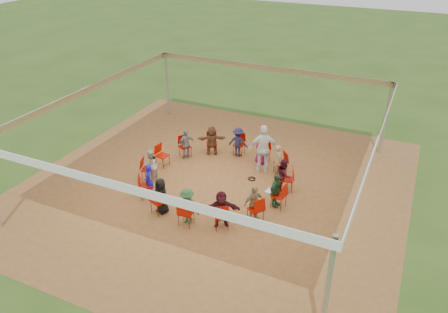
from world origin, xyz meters
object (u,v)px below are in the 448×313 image
at_px(chair_3, 263,152).
at_px(chair_9, 146,186).
at_px(chair_10, 159,201).
at_px(person_seated_7, 151,165).
at_px(person_seated_4, 238,142).
at_px(person_seated_11, 221,209).
at_px(chair_13, 256,209).
at_px(person_seated_9, 161,196).
at_px(chair_4, 239,145).
at_px(chair_7, 162,156).
at_px(person_seated_10, 187,206).
at_px(person_seated_6, 186,144).
at_px(chair_11, 186,213).
at_px(chair_6, 185,147).
at_px(person_seated_2, 278,160).
at_px(chair_1, 287,179).
at_px(person_seated_0, 276,190).
at_px(person_seated_3, 261,149).
at_px(standing_person, 264,149).
at_px(chair_2, 281,164).
at_px(person_seated_1, 284,175).
at_px(chair_0, 279,196).
at_px(person_seated_5, 212,140).
at_px(chair_5, 212,143).
at_px(person_seated_8, 149,181).
at_px(laptop, 272,190).
at_px(chair_8, 148,169).
at_px(chair_12, 222,216).
at_px(person_seated_12, 254,203).

relative_size(chair_3, chair_9, 1.00).
height_order(chair_10, person_seated_7, person_seated_7).
distance_m(person_seated_4, person_seated_11, 4.64).
xyz_separation_m(chair_13, person_seated_9, (-2.94, -0.79, 0.17)).
relative_size(chair_4, chair_7, 1.00).
height_order(person_seated_9, person_seated_10, same).
height_order(chair_4, person_seated_6, person_seated_6).
xyz_separation_m(chair_7, person_seated_11, (3.65, -2.45, 0.17)).
relative_size(chair_7, chair_9, 1.00).
bearing_deg(chair_11, chair_13, 25.71).
distance_m(chair_6, person_seated_2, 3.82).
distance_m(chair_6, chair_13, 5.00).
xyz_separation_m(chair_1, person_seated_0, (-0.04, -1.09, 0.17)).
relative_size(person_seated_3, standing_person, 0.65).
bearing_deg(chair_2, person_seated_1, 160.99).
relative_size(chair_0, person_seated_5, 0.74).
height_order(chair_6, person_seated_11, person_seated_11).
xyz_separation_m(chair_5, person_seated_8, (-0.52, -3.78, 0.17)).
bearing_deg(chair_0, person_seated_1, 19.01).
bearing_deg(chair_4, chair_13, 115.71).
bearing_deg(person_seated_6, laptop, 102.40).
bearing_deg(chair_13, person_seated_10, 151.36).
distance_m(person_seated_3, person_seated_8, 4.64).
bearing_deg(chair_9, person_seated_2, 90.00).
distance_m(person_seated_4, laptop, 3.59).
distance_m(chair_0, person_seated_4, 3.82).
height_order(chair_2, person_seated_0, person_seated_0).
bearing_deg(person_seated_7, chair_3, 116.39).
bearing_deg(laptop, person_seated_3, 36.06).
distance_m(chair_8, person_seated_1, 4.88).
xyz_separation_m(chair_1, person_seated_6, (-4.35, 0.63, 0.17)).
relative_size(chair_12, person_seated_9, 0.74).
relative_size(person_seated_2, standing_person, 0.65).
xyz_separation_m(chair_8, person_seated_6, (0.43, 2.07, 0.17)).
bearing_deg(person_seated_4, person_seated_12, 115.71).
bearing_deg(laptop, chair_12, 161.34).
relative_size(person_seated_1, person_seated_4, 1.00).
bearing_deg(chair_3, person_seated_12, 127.45).
bearing_deg(chair_12, person_seated_10, 160.99).
distance_m(chair_6, chair_10, 3.91).
relative_size(chair_1, chair_10, 1.00).
xyz_separation_m(chair_9, person_seated_1, (4.12, 2.38, 0.17)).
bearing_deg(person_seated_10, chair_10, 173.30).
xyz_separation_m(chair_3, chair_8, (-3.32, -3.04, 0.00)).
relative_size(chair_2, person_seated_12, 0.74).
distance_m(chair_0, person_seated_0, 0.21).
xyz_separation_m(person_seated_7, person_seated_12, (4.23, -0.66, 0.00)).
bearing_deg(chair_8, chair_3, 115.71).
xyz_separation_m(chair_0, person_seated_3, (-1.59, 2.60, 0.17)).
bearing_deg(person_seated_0, chair_3, 36.80).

